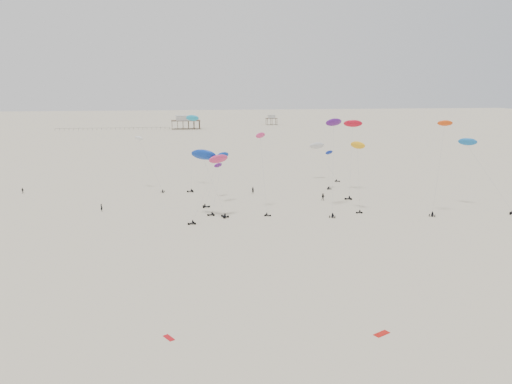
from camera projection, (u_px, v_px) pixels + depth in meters
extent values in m
plane|color=beige|center=(216.00, 156.00, 223.93)|extent=(900.00, 900.00, 0.00)
cube|color=brown|center=(186.00, 121.00, 365.94)|extent=(21.00, 13.00, 0.30)
cube|color=silver|center=(186.00, 118.00, 365.58)|extent=(14.00, 8.40, 3.20)
cube|color=#B2B2AD|center=(186.00, 116.00, 365.22)|extent=(15.00, 9.00, 0.30)
cube|color=brown|center=(271.00, 118.00, 406.05)|extent=(9.00, 7.00, 0.30)
cube|color=silver|center=(271.00, 117.00, 405.77)|extent=(5.60, 4.20, 2.40)
cube|color=#B2B2AD|center=(271.00, 115.00, 405.49)|extent=(6.00, 4.50, 0.30)
cube|color=black|center=(113.00, 128.00, 358.80)|extent=(80.00, 0.10, 0.10)
cylinder|color=gray|center=(151.00, 165.00, 149.40)|extent=(0.03, 0.03, 17.63)
ellipsoid|color=white|center=(139.00, 138.00, 151.34)|extent=(3.62, 4.03, 1.92)
cylinder|color=gray|center=(329.00, 171.00, 151.49)|extent=(0.03, 0.03, 9.95)
ellipsoid|color=#0B2395|center=(329.00, 152.00, 151.01)|extent=(3.56, 3.15, 1.65)
cylinder|color=gray|center=(490.00, 177.00, 125.69)|extent=(0.03, 0.03, 20.31)
ellipsoid|color=blue|center=(468.00, 142.00, 129.30)|extent=(4.91, 4.29, 2.35)
cylinder|color=gray|center=(439.00, 169.00, 120.18)|extent=(0.03, 0.03, 21.17)
ellipsoid|color=#EB4A10|center=(445.00, 123.00, 119.78)|extent=(3.90, 2.53, 1.80)
cylinder|color=gray|center=(327.00, 164.00, 165.58)|extent=(0.03, 0.03, 12.91)
ellipsoid|color=silver|center=(317.00, 146.00, 167.24)|extent=(5.71, 3.00, 2.68)
cylinder|color=gray|center=(264.00, 175.00, 123.13)|extent=(0.03, 0.03, 19.75)
ellipsoid|color=#ED377F|center=(260.00, 135.00, 125.67)|extent=(3.57, 3.41, 1.77)
cylinder|color=gray|center=(358.00, 179.00, 123.71)|extent=(0.03, 0.03, 15.62)
ellipsoid|color=#FFB115|center=(358.00, 145.00, 124.08)|extent=(3.69, 4.54, 2.15)
cylinder|color=gray|center=(217.00, 184.00, 126.94)|extent=(0.03, 0.03, 18.80)
ellipsoid|color=#0D3AAB|center=(223.00, 155.00, 132.92)|extent=(4.50, 4.07, 2.18)
cylinder|color=gray|center=(212.00, 185.00, 134.66)|extent=(0.03, 0.03, 15.61)
ellipsoid|color=#5E177E|center=(218.00, 165.00, 140.28)|extent=(3.27, 3.14, 1.59)
cylinder|color=gray|center=(192.00, 154.00, 151.24)|extent=(0.03, 0.03, 22.64)
ellipsoid|color=#1BA1CF|center=(192.00, 118.00, 154.54)|extent=(4.64, 3.57, 2.17)
cylinder|color=gray|center=(205.00, 192.00, 115.38)|extent=(0.03, 0.03, 15.35)
ellipsoid|color=#D8326C|center=(218.00, 159.00, 117.40)|extent=(5.94, 5.06, 2.74)
cylinder|color=gray|center=(214.00, 187.00, 118.74)|extent=(0.03, 0.03, 13.97)
ellipsoid|color=#0D35AA|center=(204.00, 155.00, 118.28)|extent=(7.30, 6.39, 3.36)
cylinder|color=gray|center=(333.00, 169.00, 123.04)|extent=(0.03, 0.03, 23.40)
ellipsoid|color=#53167B|center=(334.00, 122.00, 126.59)|extent=(5.63, 4.18, 2.56)
cylinder|color=gray|center=(351.00, 161.00, 142.69)|extent=(0.03, 0.03, 22.96)
ellipsoid|color=red|center=(353.00, 123.00, 147.24)|extent=(5.98, 3.93, 2.75)
imported|color=black|center=(102.00, 211.00, 125.23)|extent=(0.97, 0.95, 2.22)
imported|color=black|center=(323.00, 200.00, 137.19)|extent=(1.29, 1.00, 2.32)
imported|color=black|center=(23.00, 193.00, 146.34)|extent=(1.27, 0.98, 1.91)
imported|color=black|center=(253.00, 193.00, 146.07)|extent=(0.93, 0.72, 2.27)
cube|color=#B9120B|center=(382.00, 334.00, 63.16)|extent=(2.37, 1.78, 0.08)
cube|color=#B70B12|center=(169.00, 338.00, 62.15)|extent=(1.52, 1.90, 0.07)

